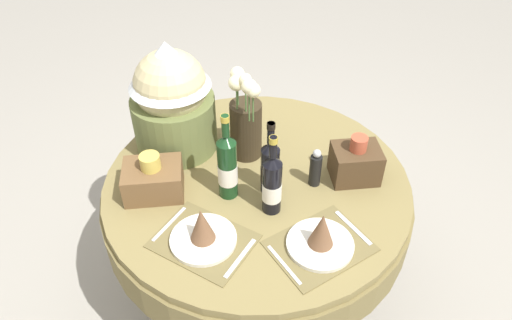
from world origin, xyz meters
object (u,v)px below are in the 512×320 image
object	(u,v)px
wine_bottle_centre	(227,166)
gift_tub_back_left	(171,95)
woven_basket_side_right	(356,162)
wine_bottle_left	(272,184)
wine_bottle_right	(270,167)
place_setting_left	(203,233)
woven_basket_side_left	(153,179)
place_setting_right	(321,238)
pepper_mill	(315,169)
flower_vase	(246,122)
dining_table	(257,203)

from	to	relation	value
wine_bottle_centre	gift_tub_back_left	world-z (taller)	gift_tub_back_left
woven_basket_side_right	wine_bottle_left	bearing A→B (deg)	-158.37
wine_bottle_right	gift_tub_back_left	bearing A→B (deg)	138.03
place_setting_left	woven_basket_side_left	size ratio (longest dim) A/B	1.89
place_setting_right	gift_tub_back_left	distance (m)	0.84
place_setting_right	woven_basket_side_right	xyz separation A→B (m)	(0.21, 0.34, 0.03)
wine_bottle_right	woven_basket_side_left	world-z (taller)	wine_bottle_right
wine_bottle_right	wine_bottle_left	bearing A→B (deg)	-93.89
place_setting_left	pepper_mill	bearing A→B (deg)	29.30
place_setting_left	gift_tub_back_left	size ratio (longest dim) A/B	0.85
flower_vase	woven_basket_side_left	xyz separation A→B (m)	(-0.38, -0.19, -0.10)
dining_table	place_setting_right	world-z (taller)	place_setting_right
place_setting_right	pepper_mill	world-z (taller)	pepper_mill
gift_tub_back_left	woven_basket_side_left	bearing A→B (deg)	-106.47
flower_vase	pepper_mill	distance (m)	0.34
wine_bottle_centre	woven_basket_side_right	xyz separation A→B (m)	(0.52, 0.04, -0.07)
gift_tub_back_left	woven_basket_side_left	distance (m)	0.36
wine_bottle_left	woven_basket_side_left	distance (m)	0.47
place_setting_right	gift_tub_back_left	bearing A→B (deg)	128.37
pepper_mill	place_setting_right	bearing A→B (deg)	-97.97
wine_bottle_left	place_setting_left	bearing A→B (deg)	-153.30
place_setting_right	flower_vase	distance (m)	0.59
place_setting_left	gift_tub_back_left	world-z (taller)	gift_tub_back_left
wine_bottle_left	gift_tub_back_left	bearing A→B (deg)	129.48
dining_table	flower_vase	distance (m)	0.35
wine_bottle_right	woven_basket_side_right	size ratio (longest dim) A/B	1.60
gift_tub_back_left	woven_basket_side_right	size ratio (longest dim) A/B	2.45
wine_bottle_right	gift_tub_back_left	xyz separation A→B (m)	(-0.37, 0.33, 0.14)
place_setting_right	wine_bottle_right	distance (m)	0.35
wine_bottle_centre	wine_bottle_right	xyz separation A→B (m)	(0.16, 0.00, -0.02)
wine_bottle_right	gift_tub_back_left	size ratio (longest dim) A/B	0.65
wine_bottle_centre	woven_basket_side_left	size ratio (longest dim) A/B	1.66
wine_bottle_right	woven_basket_side_left	bearing A→B (deg)	175.17
wine_bottle_centre	wine_bottle_right	distance (m)	0.17
pepper_mill	woven_basket_side_right	xyz separation A→B (m)	(0.17, 0.02, -0.00)
dining_table	wine_bottle_right	distance (m)	0.26
wine_bottle_centre	wine_bottle_left	bearing A→B (deg)	-33.14
dining_table	gift_tub_back_left	distance (m)	0.58
woven_basket_side_right	pepper_mill	bearing A→B (deg)	-173.22
place_setting_left	place_setting_right	size ratio (longest dim) A/B	1.02
woven_basket_side_right	flower_vase	bearing A→B (deg)	155.72
flower_vase	woven_basket_side_left	distance (m)	0.44
dining_table	wine_bottle_left	world-z (taller)	wine_bottle_left
place_setting_right	flower_vase	bearing A→B (deg)	111.45
dining_table	place_setting_left	size ratio (longest dim) A/B	2.98
place_setting_right	woven_basket_side_left	bearing A→B (deg)	149.64
flower_vase	gift_tub_back_left	world-z (taller)	gift_tub_back_left
place_setting_right	woven_basket_side_right	world-z (taller)	woven_basket_side_right
place_setting_right	wine_bottle_left	bearing A→B (deg)	125.87
flower_vase	wine_bottle_centre	distance (m)	0.25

